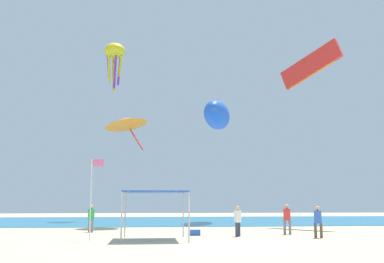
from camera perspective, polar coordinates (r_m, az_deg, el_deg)
ground at (r=19.21m, az=4.77°, el=-14.69°), size 110.00×110.00×0.10m
ocean_strip at (r=44.38m, az=-1.28°, el=-11.42°), size 110.00×22.17×0.03m
canopy_tent at (r=22.32m, az=-4.78°, el=-7.97°), size 3.16×3.37×2.36m
person_near_tent at (r=26.41m, az=12.16°, el=-10.69°), size 0.42×0.41×1.71m
person_leftmost at (r=28.29m, az=-12.89°, el=-10.59°), size 0.40×0.40×1.67m
person_central at (r=24.23m, az=15.94°, el=-10.82°), size 0.40×0.39×1.63m
person_rightmost at (r=24.44m, az=5.91°, el=-11.11°), size 0.39×0.39×1.62m
banner_flag at (r=22.33m, az=-12.72°, el=-7.56°), size 0.61×0.06×3.93m
cooler_box at (r=25.07m, az=0.40°, el=-12.88°), size 0.57×0.37×0.35m
kite_parafoil_red at (r=36.92m, az=15.05°, el=8.23°), size 3.79×4.36×3.28m
kite_delta_orange at (r=34.26m, az=-8.54°, el=1.27°), size 4.47×4.45×2.75m
kite_octopus_yellow at (r=48.82m, az=-9.94°, el=9.93°), size 2.77×2.77×5.17m
kite_inflatable_blue at (r=41.44m, az=3.24°, el=2.12°), size 4.69×8.43×3.24m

